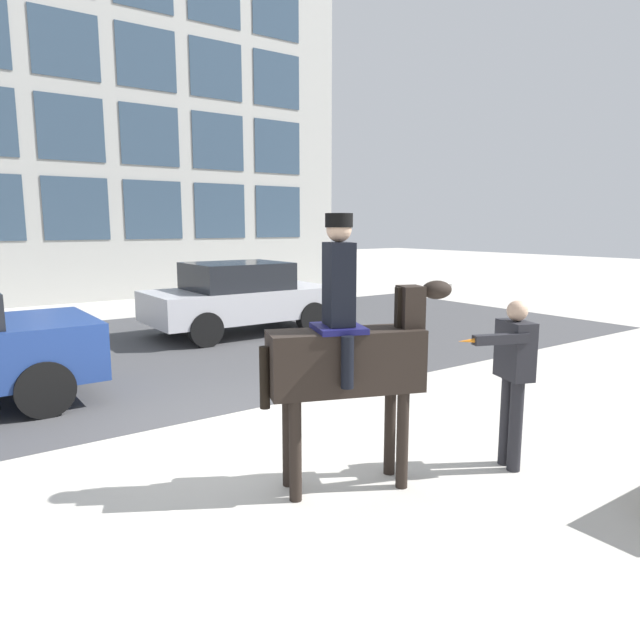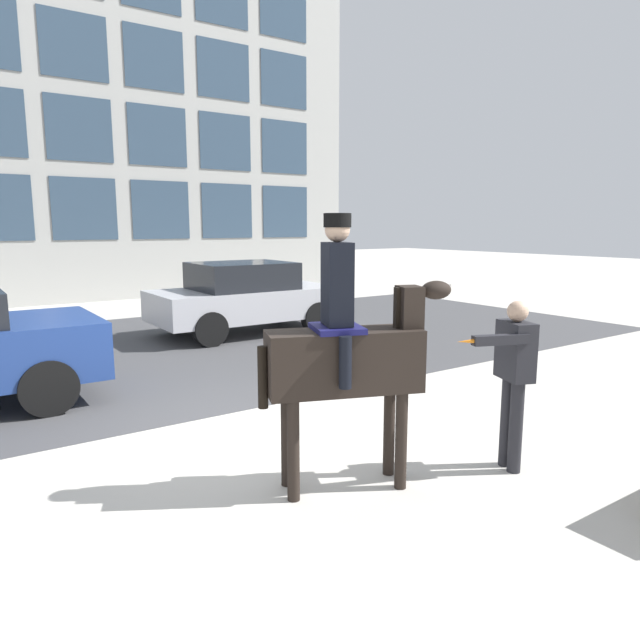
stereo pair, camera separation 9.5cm
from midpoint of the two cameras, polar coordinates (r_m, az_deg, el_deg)
The scene contains 5 objects.
ground_plane at distance 7.04m, azimuth -7.65°, elevation -10.50°, with size 80.00×80.00×0.00m, color beige.
road_surface at distance 11.33m, azimuth -18.59°, elevation -3.23°, with size 21.80×8.50×0.01m.
mounted_horse_lead at distance 5.11m, azimuth 3.33°, elevation -3.18°, with size 1.71×0.90×2.49m.
pedestrian_bystander at distance 5.85m, azimuth 19.22°, elevation -4.89°, with size 0.91×0.45×1.68m.
street_car_far_lane at distance 12.81m, azimuth -7.25°, elevation 2.33°, with size 4.14×2.03×1.59m.
Camera 2 is at (-2.91, -5.96, 2.39)m, focal length 32.00 mm.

